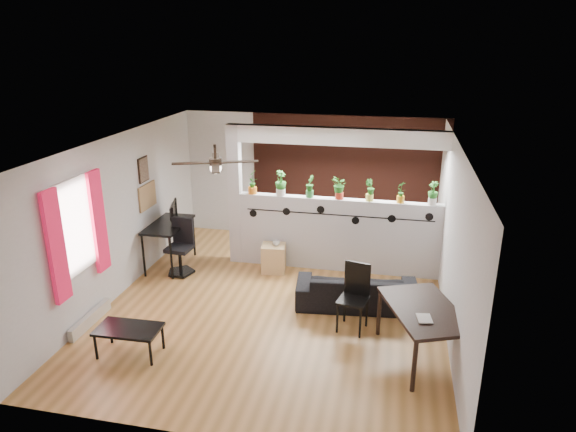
{
  "coord_description": "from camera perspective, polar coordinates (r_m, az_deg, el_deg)",
  "views": [
    {
      "loc": [
        1.71,
        -7.11,
        4.03
      ],
      "look_at": [
        0.07,
        0.6,
        1.28
      ],
      "focal_mm": 32.0,
      "sensor_mm": 36.0,
      "label": 1
    }
  ],
  "objects": [
    {
      "name": "potted_plant_5",
      "position": [
        8.96,
        12.46,
        2.7
      ],
      "size": [
        0.24,
        0.24,
        0.38
      ],
      "color": "orange",
      "rests_on": "partition_wall"
    },
    {
      "name": "folding_chair",
      "position": [
        7.52,
        7.48,
        -8.21
      ],
      "size": [
        0.48,
        0.48,
        1.0
      ],
      "color": "black",
      "rests_on": "ground"
    },
    {
      "name": "cube_shelf",
      "position": [
        9.31,
        -1.61,
        -4.71
      ],
      "size": [
        0.46,
        0.42,
        0.51
      ],
      "primitive_type": "cube",
      "rotation": [
        0.0,
        0.0,
        0.12
      ],
      "color": "tan",
      "rests_on": "ground"
    },
    {
      "name": "framed_art",
      "position": [
        9.34,
        -15.77,
        4.99
      ],
      "size": [
        0.03,
        0.34,
        0.44
      ],
      "color": "#8C7259",
      "rests_on": "room_shell"
    },
    {
      "name": "sofa",
      "position": [
        8.24,
        7.64,
        -8.16
      ],
      "size": [
        1.87,
        0.9,
        0.53
      ],
      "primitive_type": "imported",
      "rotation": [
        0.0,
        0.0,
        3.25
      ],
      "color": "black",
      "rests_on": "ground"
    },
    {
      "name": "room_shell",
      "position": [
        7.8,
        -1.43,
        -1.27
      ],
      "size": [
        6.3,
        7.1,
        2.9
      ],
      "color": "#9C6933",
      "rests_on": "ground"
    },
    {
      "name": "office_chair",
      "position": [
        9.38,
        -11.8,
        -3.73
      ],
      "size": [
        0.52,
        0.52,
        0.99
      ],
      "color": "black",
      "rests_on": "ground"
    },
    {
      "name": "monitor",
      "position": [
        9.68,
        -12.86,
        0.03
      ],
      "size": [
        0.34,
        0.16,
        0.19
      ],
      "primitive_type": "imported",
      "rotation": [
        0.0,
        0.0,
        1.87
      ],
      "color": "black",
      "rests_on": "computer_desk"
    },
    {
      "name": "potted_plant_6",
      "position": [
        8.98,
        15.82,
        2.53
      ],
      "size": [
        0.26,
        0.25,
        0.4
      ],
      "color": "silver",
      "rests_on": "partition_wall"
    },
    {
      "name": "potted_plant_3",
      "position": [
        9.0,
        5.75,
        3.25
      ],
      "size": [
        0.26,
        0.27,
        0.42
      ],
      "color": "red",
      "rests_on": "partition_wall"
    },
    {
      "name": "coffee_table",
      "position": [
        7.28,
        -17.3,
        -12.07
      ],
      "size": [
        0.86,
        0.5,
        0.4
      ],
      "color": "black",
      "rests_on": "ground"
    },
    {
      "name": "dining_table",
      "position": [
        6.96,
        14.88,
        -10.44
      ],
      "size": [
        1.26,
        1.56,
        0.74
      ],
      "color": "black",
      "rests_on": "ground"
    },
    {
      "name": "potted_plant_1",
      "position": [
        9.16,
        -0.82,
        3.76
      ],
      "size": [
        0.28,
        0.3,
        0.46
      ],
      "color": "silver",
      "rests_on": "partition_wall"
    },
    {
      "name": "computer_desk",
      "position": [
        9.61,
        -13.15,
        -1.26
      ],
      "size": [
        0.61,
        1.16,
        0.83
      ],
      "color": "black",
      "rests_on": "ground"
    },
    {
      "name": "ceiling_header",
      "position": [
        8.8,
        5.94,
        8.77
      ],
      "size": [
        3.6,
        0.18,
        0.3
      ],
      "primitive_type": "cube",
      "color": "white",
      "rests_on": "room_shell"
    },
    {
      "name": "book",
      "position": [
        6.65,
        14.17,
        -10.98
      ],
      "size": [
        0.21,
        0.26,
        0.02
      ],
      "primitive_type": "imported",
      "rotation": [
        0.0,
        0.0,
        0.15
      ],
      "color": "gray",
      "rests_on": "dining_table"
    },
    {
      "name": "partition_wall",
      "position": [
        9.28,
        5.57,
        -2.07
      ],
      "size": [
        3.6,
        0.18,
        1.35
      ],
      "primitive_type": "cube",
      "color": "#BCBCC1",
      "rests_on": "ground"
    },
    {
      "name": "cup",
      "position": [
        9.18,
        -1.32,
        -3.0
      ],
      "size": [
        0.15,
        0.15,
        0.1
      ],
      "primitive_type": "imported",
      "rotation": [
        0.0,
        0.0,
        0.17
      ],
      "color": "gray",
      "rests_on": "cube_shelf"
    },
    {
      "name": "brick_panel",
      "position": [
        10.48,
        6.62,
        3.98
      ],
      "size": [
        3.9,
        0.05,
        2.6
      ],
      "primitive_type": "cube",
      "color": "brown",
      "rests_on": "ground"
    },
    {
      "name": "potted_plant_4",
      "position": [
        8.97,
        9.09,
        2.93
      ],
      "size": [
        0.21,
        0.18,
        0.38
      ],
      "color": "#ECE753",
      "rests_on": "partition_wall"
    },
    {
      "name": "baseboard_heater",
      "position": [
        8.28,
        -21.1,
        -10.64
      ],
      "size": [
        0.08,
        1.0,
        0.18
      ],
      "primitive_type": "cube",
      "color": "beige",
      "rests_on": "ground"
    },
    {
      "name": "vine_decal",
      "position": [
        9.05,
        5.58,
        0.1
      ],
      "size": [
        3.31,
        0.01,
        0.3
      ],
      "color": "black",
      "rests_on": "partition_wall"
    },
    {
      "name": "ceiling_fan",
      "position": [
        7.46,
        -8.05,
        5.72
      ],
      "size": [
        1.19,
        1.19,
        0.43
      ],
      "color": "black",
      "rests_on": "room_shell"
    },
    {
      "name": "corkboard",
      "position": [
        9.51,
        -15.35,
        2.15
      ],
      "size": [
        0.03,
        0.6,
        0.45
      ],
      "primitive_type": "cube",
      "color": "#947047",
      "rests_on": "room_shell"
    },
    {
      "name": "potted_plant_0",
      "position": [
        9.29,
        -4.0,
        3.91
      ],
      "size": [
        0.21,
        0.25,
        0.45
      ],
      "color": "orange",
      "rests_on": "partition_wall"
    },
    {
      "name": "pier_column",
      "position": [
        9.46,
        -5.88,
        2.34
      ],
      "size": [
        0.22,
        0.2,
        2.6
      ],
      "primitive_type": "cube",
      "color": "#BCBCC1",
      "rests_on": "ground"
    },
    {
      "name": "potted_plant_2",
      "position": [
        9.07,
        2.43,
        3.39
      ],
      "size": [
        0.16,
        0.2,
        0.39
      ],
      "color": "#2E7E39",
      "rests_on": "partition_wall"
    },
    {
      "name": "window_assembly",
      "position": [
        7.71,
        -22.45,
        -1.39
      ],
      "size": [
        0.09,
        1.3,
        1.55
      ],
      "color": "white",
      "rests_on": "room_shell"
    }
  ]
}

